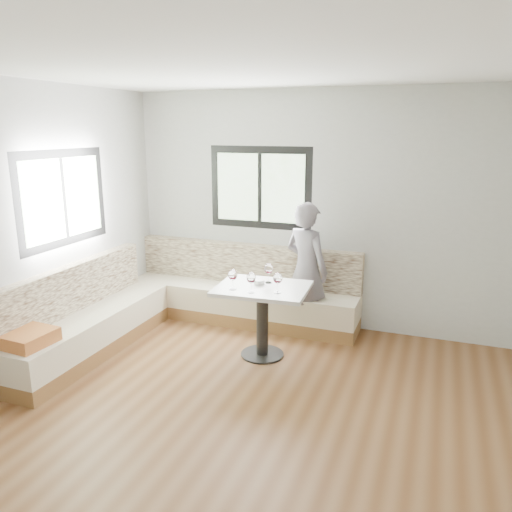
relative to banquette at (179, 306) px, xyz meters
The scene contains 9 objects.
room 2.41m from the banquette, 45.48° to the right, with size 5.01×5.01×2.81m.
banquette is the anchor object (origin of this frame).
table 1.17m from the banquette, 11.16° to the right, with size 0.98×0.79×0.77m.
person 1.55m from the banquette, 21.10° to the left, with size 0.57×0.37×1.56m, color slate.
olive_ramekin 1.16m from the banquette, ahead, with size 0.11×0.11×0.05m.
wine_glass_a 1.12m from the banquette, 25.23° to the right, with size 0.09×0.09×0.21m.
wine_glass_b 1.30m from the banquette, 22.01° to the right, with size 0.09×0.09×0.21m.
wine_glass_c 1.50m from the banquette, 15.05° to the right, with size 0.09×0.09×0.21m.
wine_glass_d 1.28m from the banquette, ahead, with size 0.09×0.09×0.21m.
Camera 1 is at (1.19, -3.22, 2.35)m, focal length 35.00 mm.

